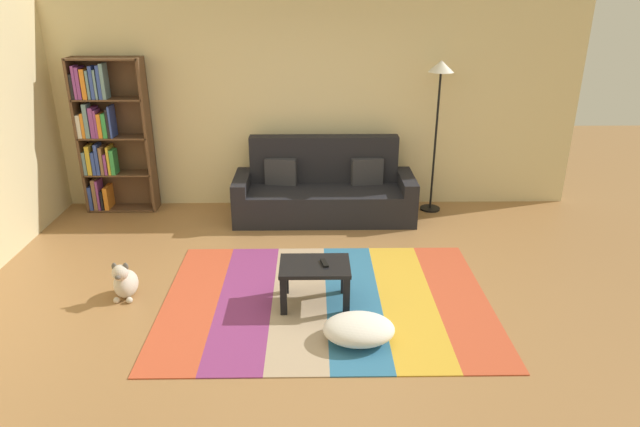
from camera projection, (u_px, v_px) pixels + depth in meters
ground_plane at (319, 295)px, 5.37m from camera, size 14.00×14.00×0.00m
back_wall at (316, 104)px, 7.22m from camera, size 6.80×0.10×2.70m
rug at (326, 300)px, 5.27m from camera, size 3.06×2.24×0.01m
couch at (324, 191)px, 7.11m from camera, size 2.26×0.80×1.00m
bookshelf at (106, 135)px, 7.08m from camera, size 0.90×0.28×1.97m
coffee_table at (315, 272)px, 5.11m from camera, size 0.64×0.46×0.40m
pouf at (359, 329)px, 4.64m from camera, size 0.60×0.47×0.21m
dog at (125, 282)px, 5.28m from camera, size 0.22×0.35×0.40m
standing_lamp at (440, 87)px, 6.83m from camera, size 0.32×0.32×1.94m
tv_remote at (324, 263)px, 5.08m from camera, size 0.08×0.16×0.02m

